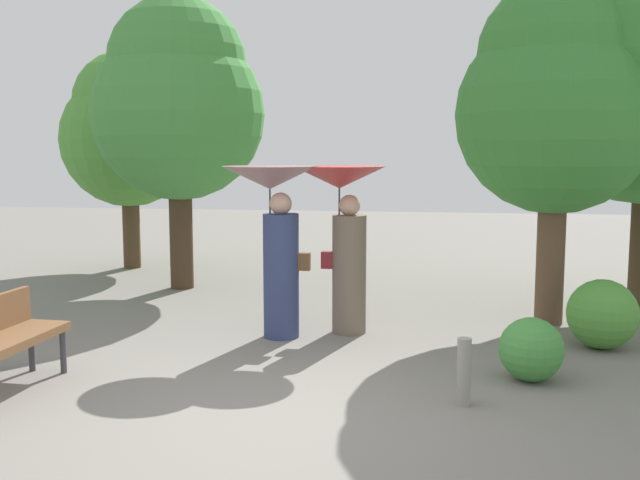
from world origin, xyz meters
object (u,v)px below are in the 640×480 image
(person_right, at_px, (344,219))
(tree_mid_left, at_px, (178,99))
(person_left, at_px, (275,221))
(tree_near_left, at_px, (128,129))
(path_marker_post, at_px, (464,372))
(tree_mid_right, at_px, (557,97))

(person_right, xyz_separation_m, tree_mid_left, (-2.84, 2.42, 1.56))
(person_left, xyz_separation_m, tree_near_left, (-3.67, 4.51, 1.17))
(person_left, bearing_deg, tree_mid_left, 34.83)
(path_marker_post, bearing_deg, person_right, 119.34)
(tree_mid_right, bearing_deg, person_right, -160.74)
(person_right, bearing_deg, path_marker_post, -153.16)
(tree_near_left, xyz_separation_m, tree_mid_right, (6.90, -3.32, 0.27))
(tree_mid_left, height_order, tree_mid_right, tree_mid_left)
(tree_near_left, xyz_separation_m, path_marker_post, (5.73, -6.53, -2.24))
(tree_mid_right, bearing_deg, tree_mid_left, 163.74)
(tree_near_left, distance_m, path_marker_post, 8.97)
(tree_mid_left, xyz_separation_m, tree_mid_right, (5.32, -1.55, -0.13))
(person_left, height_order, tree_mid_right, tree_mid_right)
(path_marker_post, bearing_deg, tree_mid_left, 131.14)
(person_right, distance_m, tree_mid_left, 4.04)
(person_right, distance_m, path_marker_post, 2.88)
(tree_mid_left, relative_size, tree_mid_right, 1.05)
(tree_near_left, relative_size, path_marker_post, 6.72)
(tree_mid_right, bearing_deg, person_left, -159.77)
(person_left, distance_m, person_right, 0.82)
(tree_near_left, bearing_deg, tree_mid_right, -25.73)
(person_right, height_order, tree_near_left, tree_near_left)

